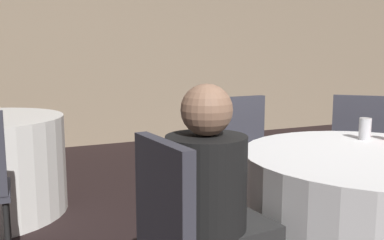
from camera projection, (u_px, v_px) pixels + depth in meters
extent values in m
cube|color=gray|center=(139.00, 42.00, 5.93)|extent=(16.00, 0.06, 2.80)
cylinder|color=white|center=(367.00, 228.00, 2.11)|extent=(1.24, 1.24, 0.75)
cube|color=#383842|center=(163.00, 205.00, 1.51)|extent=(0.09, 0.38, 0.46)
cube|color=#383842|center=(358.00, 167.00, 2.98)|extent=(0.57, 0.57, 0.04)
cube|color=#383842|center=(359.00, 127.00, 3.11)|extent=(0.31, 0.29, 0.46)
cylinder|color=black|center=(331.00, 204.00, 2.91)|extent=(0.03, 0.03, 0.43)
cylinder|color=black|center=(380.00, 194.00, 3.13)|extent=(0.03, 0.03, 0.43)
cylinder|color=black|center=(331.00, 190.00, 3.23)|extent=(0.03, 0.03, 0.43)
cube|color=#383842|center=(255.00, 169.00, 2.93)|extent=(0.42, 0.42, 0.04)
cube|color=#383842|center=(241.00, 129.00, 3.04)|extent=(0.38, 0.07, 0.46)
cylinder|color=black|center=(289.00, 206.00, 2.89)|extent=(0.03, 0.03, 0.43)
cylinder|color=black|center=(248.00, 214.00, 2.73)|extent=(0.03, 0.03, 0.43)
cylinder|color=black|center=(259.00, 191.00, 3.19)|extent=(0.03, 0.03, 0.43)
cylinder|color=black|center=(220.00, 199.00, 3.03)|extent=(0.03, 0.03, 0.43)
cylinder|color=black|center=(8.00, 218.00, 2.68)|extent=(0.03, 0.03, 0.43)
cylinder|color=black|center=(7.00, 239.00, 2.37)|extent=(0.03, 0.03, 0.43)
cube|color=#282828|center=(230.00, 236.00, 1.68)|extent=(0.35, 0.32, 0.12)
cylinder|color=black|center=(206.00, 197.00, 1.60)|extent=(0.30, 0.30, 0.46)
sphere|color=#997056|center=(207.00, 110.00, 1.55)|extent=(0.19, 0.19, 0.19)
cylinder|color=silver|center=(365.00, 129.00, 2.39)|extent=(0.07, 0.07, 0.12)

